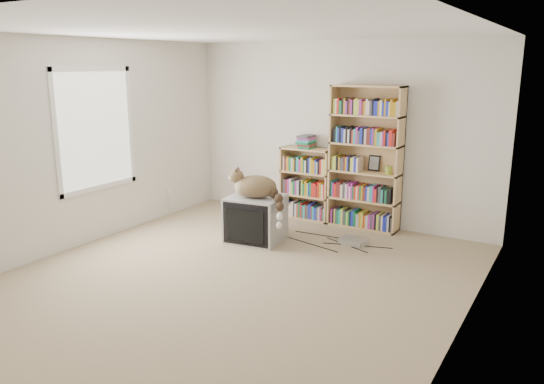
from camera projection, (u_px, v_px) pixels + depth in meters
The scene contains 17 objects.
floor at pixel (238, 277), 5.58m from camera, with size 4.50×5.00×0.01m, color tan.
wall_back at pixel (338, 133), 7.37m from camera, with size 4.50×0.02×2.50m, color silver.
wall_front at pixel (0, 223), 3.20m from camera, with size 4.50×0.02×2.50m, color silver.
wall_left at pixel (83, 143), 6.41m from camera, with size 0.02×5.00×2.50m, color silver.
wall_right at pixel (471, 186), 4.16m from camera, with size 0.02×5.00×2.50m, color silver.
ceiling at pixel (234, 30), 4.99m from camera, with size 4.50×5.00×0.02m, color white.
window at pixel (95, 129), 6.53m from camera, with size 0.02×1.22×1.52m, color white.
crt_tv at pixel (256, 218), 6.70m from camera, with size 0.73×0.68×0.57m.
cat at pixel (260, 190), 6.50m from camera, with size 0.85×0.53×0.62m.
bookcase_tall at pixel (366, 162), 7.10m from camera, with size 0.96×0.30×1.92m.
bookcase_short at pixel (307, 186), 7.63m from camera, with size 0.75×0.30×1.03m.
book_stack at pixel (306, 142), 7.46m from camera, with size 0.22×0.28×0.18m, color red.
green_mug at pixel (389, 170), 6.93m from camera, with size 0.09×0.09×0.11m, color olive.
framed_print at pixel (374, 163), 7.12m from camera, with size 0.16×0.01×0.21m, color black.
dvd_player at pixel (353, 241), 6.60m from camera, with size 0.32×0.23×0.07m, color silver.
wall_outlet at pixel (169, 193), 7.85m from camera, with size 0.01×0.08×0.13m, color silver.
floor_cables at pixel (319, 243), 6.65m from camera, with size 1.20×0.70×0.01m, color black, non-canonical shape.
Camera 1 is at (2.99, -4.29, 2.19)m, focal length 35.00 mm.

